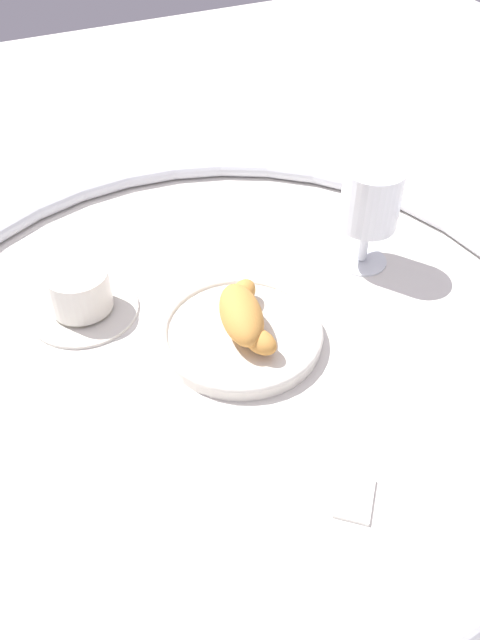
{
  "coord_description": "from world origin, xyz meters",
  "views": [
    {
      "loc": [
        0.5,
        -0.22,
        0.54
      ],
      "look_at": [
        -0.0,
        0.02,
        0.03
      ],
      "focal_mm": 36.66,
      "sensor_mm": 36.0,
      "label": 1
    }
  ],
  "objects": [
    {
      "name": "ground_plane",
      "position": [
        0.0,
        0.0,
        0.0
      ],
      "size": [
        2.2,
        2.2,
        0.0
      ],
      "primitive_type": "plane",
      "color": "silver"
    },
    {
      "name": "table_chrome_rim",
      "position": [
        0.0,
        0.0,
        0.01
      ],
      "size": [
        0.8,
        0.8,
        0.02
      ],
      "primitive_type": "torus",
      "color": "silver",
      "rests_on": "ground_plane"
    },
    {
      "name": "pastry_plate",
      "position": [
        -0.0,
        0.02,
        0.01
      ],
      "size": [
        0.19,
        0.19,
        0.02
      ],
      "color": "silver",
      "rests_on": "ground_plane"
    },
    {
      "name": "croissant_large",
      "position": [
        -0.0,
        0.02,
        0.04
      ],
      "size": [
        0.13,
        0.08,
        0.04
      ],
      "color": "#CC893D",
      "rests_on": "pastry_plate"
    },
    {
      "name": "coffee_cup_near",
      "position": [
        -0.13,
        -0.14,
        0.03
      ],
      "size": [
        0.14,
        0.14,
        0.06
      ],
      "color": "silver",
      "rests_on": "ground_plane"
    },
    {
      "name": "juice_glass_left",
      "position": [
        -0.07,
        0.23,
        0.09
      ],
      "size": [
        0.08,
        0.08,
        0.14
      ],
      "color": "white",
      "rests_on": "ground_plane"
    },
    {
      "name": "sugar_packet",
      "position": [
        0.24,
        0.02,
        0.0
      ],
      "size": [
        0.06,
        0.06,
        0.01
      ],
      "primitive_type": "cube",
      "rotation": [
        0.0,
        0.0,
        -0.71
      ],
      "color": "white",
      "rests_on": "ground_plane"
    }
  ]
}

